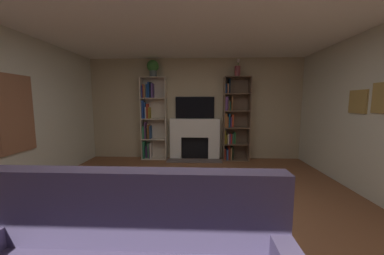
% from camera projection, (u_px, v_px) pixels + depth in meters
% --- Properties ---
extents(ground_plane, '(7.14, 7.14, 0.00)m').
position_uv_depth(ground_plane, '(188.00, 218.00, 2.72)').
color(ground_plane, brown).
extents(wall_back_accent, '(5.50, 0.06, 2.56)m').
position_uv_depth(wall_back_accent, '(195.00, 109.00, 5.55)').
color(wall_back_accent, tan).
rests_on(wall_back_accent, ground_plane).
extents(ceiling, '(5.50, 6.07, 0.06)m').
position_uv_depth(ceiling, '(187.00, 2.00, 2.41)').
color(ceiling, white).
rests_on(ceiling, wall_back_accent).
extents(fireplace, '(1.36, 0.50, 1.04)m').
position_uv_depth(fireplace, '(195.00, 138.00, 5.50)').
color(fireplace, white).
rests_on(fireplace, ground_plane).
extents(tv, '(0.98, 0.06, 0.55)m').
position_uv_depth(tv, '(195.00, 108.00, 5.48)').
color(tv, black).
rests_on(tv, fireplace).
extents(bookshelf_left, '(0.64, 0.29, 2.08)m').
position_uv_depth(bookshelf_left, '(151.00, 119.00, 5.49)').
color(bookshelf_left, beige).
rests_on(bookshelf_left, ground_plane).
extents(bookshelf_right, '(0.64, 0.33, 2.08)m').
position_uv_depth(bookshelf_right, '(233.00, 122.00, 5.39)').
color(bookshelf_right, brown).
rests_on(bookshelf_right, ground_plane).
extents(potted_plant, '(0.29, 0.29, 0.41)m').
position_uv_depth(potted_plant, '(153.00, 67.00, 5.29)').
color(potted_plant, '#4A595A').
rests_on(potted_plant, bookshelf_left).
extents(vase_with_flowers, '(0.14, 0.14, 0.42)m').
position_uv_depth(vase_with_flowers, '(238.00, 71.00, 5.21)').
color(vase_with_flowers, '#913D46').
rests_on(vase_with_flowers, bookshelf_right).
extents(coffee_table, '(0.83, 0.51, 0.41)m').
position_uv_depth(coffee_table, '(157.00, 211.00, 2.20)').
color(coffee_table, olive).
rests_on(coffee_table, ground_plane).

